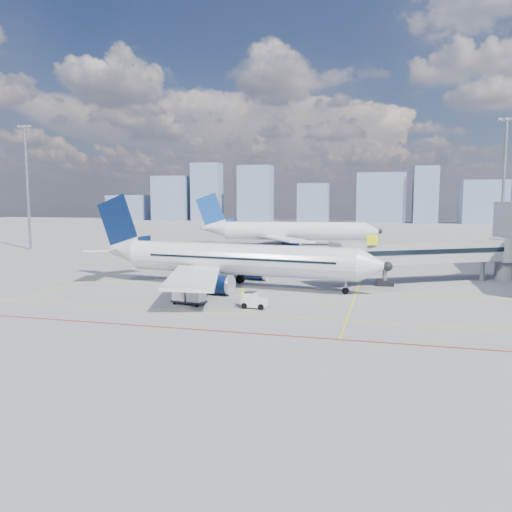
{
  "coord_description": "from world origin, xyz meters",
  "views": [
    {
      "loc": [
        17.18,
        -48.25,
        10.22
      ],
      "look_at": [
        2.94,
        5.57,
        4.0
      ],
      "focal_mm": 35.0,
      "sensor_mm": 36.0,
      "label": 1
    }
  ],
  "objects_px": {
    "belt_loader": "(188,283)",
    "main_aircraft": "(227,259)",
    "cargo_dolly": "(189,294)",
    "baggage_tug": "(253,300)",
    "ramp_worker": "(243,297)",
    "second_aircraft": "(286,231)"
  },
  "relations": [
    {
      "from": "belt_loader",
      "to": "main_aircraft",
      "type": "bearing_deg",
      "value": 45.49
    },
    {
      "from": "main_aircraft",
      "to": "cargo_dolly",
      "type": "bearing_deg",
      "value": -84.29
    },
    {
      "from": "baggage_tug",
      "to": "ramp_worker",
      "type": "relative_size",
      "value": 1.4
    },
    {
      "from": "main_aircraft",
      "to": "baggage_tug",
      "type": "distance_m",
      "value": 13.07
    },
    {
      "from": "main_aircraft",
      "to": "ramp_worker",
      "type": "height_order",
      "value": "main_aircraft"
    },
    {
      "from": "main_aircraft",
      "to": "cargo_dolly",
      "type": "xyz_separation_m",
      "value": [
        -0.26,
        -11.12,
        -2.21
      ]
    },
    {
      "from": "main_aircraft",
      "to": "ramp_worker",
      "type": "xyz_separation_m",
      "value": [
        5.08,
        -10.4,
        -2.38
      ]
    },
    {
      "from": "cargo_dolly",
      "to": "belt_loader",
      "type": "height_order",
      "value": "belt_loader"
    },
    {
      "from": "cargo_dolly",
      "to": "belt_loader",
      "type": "relative_size",
      "value": 0.63
    },
    {
      "from": "baggage_tug",
      "to": "second_aircraft",
      "type": "bearing_deg",
      "value": 102.67
    },
    {
      "from": "cargo_dolly",
      "to": "ramp_worker",
      "type": "xyz_separation_m",
      "value": [
        5.34,
        0.72,
        -0.17
      ]
    },
    {
      "from": "second_aircraft",
      "to": "baggage_tug",
      "type": "distance_m",
      "value": 67.7
    },
    {
      "from": "second_aircraft",
      "to": "cargo_dolly",
      "type": "distance_m",
      "value": 66.96
    },
    {
      "from": "main_aircraft",
      "to": "ramp_worker",
      "type": "bearing_deg",
      "value": -56.95
    },
    {
      "from": "cargo_dolly",
      "to": "second_aircraft",
      "type": "bearing_deg",
      "value": 103.85
    },
    {
      "from": "second_aircraft",
      "to": "belt_loader",
      "type": "height_order",
      "value": "second_aircraft"
    },
    {
      "from": "baggage_tug",
      "to": "belt_loader",
      "type": "distance_m",
      "value": 13.14
    },
    {
      "from": "second_aircraft",
      "to": "belt_loader",
      "type": "bearing_deg",
      "value": -99.11
    },
    {
      "from": "second_aircraft",
      "to": "cargo_dolly",
      "type": "bearing_deg",
      "value": -96.1
    },
    {
      "from": "main_aircraft",
      "to": "belt_loader",
      "type": "relative_size",
      "value": 6.67
    },
    {
      "from": "baggage_tug",
      "to": "belt_loader",
      "type": "xyz_separation_m",
      "value": [
        -10.13,
        8.37,
        -0.17
      ]
    },
    {
      "from": "cargo_dolly",
      "to": "ramp_worker",
      "type": "height_order",
      "value": "cargo_dolly"
    }
  ]
}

